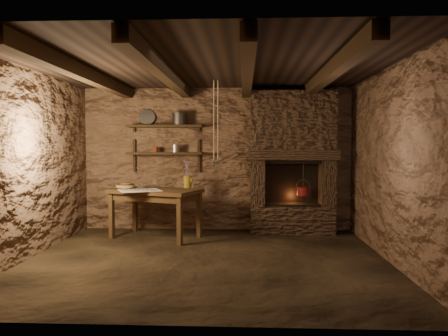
{
  "coord_description": "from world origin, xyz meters",
  "views": [
    {
      "loc": [
        0.47,
        -5.37,
        1.44
      ],
      "look_at": [
        0.18,
        0.9,
        1.11
      ],
      "focal_mm": 35.0,
      "sensor_mm": 36.0,
      "label": 1
    }
  ],
  "objects_px": {
    "wooden_bowl": "(125,187)",
    "red_pot": "(303,191)",
    "iron_stockpot": "(180,120)",
    "stoneware_jug": "(188,176)",
    "work_table": "(156,212)"
  },
  "relations": [
    {
      "from": "red_pot",
      "to": "stoneware_jug",
      "type": "bearing_deg",
      "value": -174.2
    },
    {
      "from": "work_table",
      "to": "wooden_bowl",
      "type": "relative_size",
      "value": 5.06
    },
    {
      "from": "stoneware_jug",
      "to": "iron_stockpot",
      "type": "distance_m",
      "value": 0.98
    },
    {
      "from": "work_table",
      "to": "red_pot",
      "type": "height_order",
      "value": "red_pot"
    },
    {
      "from": "stoneware_jug",
      "to": "wooden_bowl",
      "type": "relative_size",
      "value": 1.47
    },
    {
      "from": "stoneware_jug",
      "to": "iron_stockpot",
      "type": "height_order",
      "value": "iron_stockpot"
    },
    {
      "from": "wooden_bowl",
      "to": "red_pot",
      "type": "relative_size",
      "value": 0.55
    },
    {
      "from": "stoneware_jug",
      "to": "wooden_bowl",
      "type": "xyz_separation_m",
      "value": [
        -0.95,
        -0.21,
        -0.15
      ]
    },
    {
      "from": "work_table",
      "to": "stoneware_jug",
      "type": "distance_m",
      "value": 0.76
    },
    {
      "from": "work_table",
      "to": "stoneware_jug",
      "type": "relative_size",
      "value": 3.43
    },
    {
      "from": "wooden_bowl",
      "to": "iron_stockpot",
      "type": "distance_m",
      "value": 1.42
    },
    {
      "from": "stoneware_jug",
      "to": "red_pot",
      "type": "distance_m",
      "value": 1.88
    },
    {
      "from": "work_table",
      "to": "stoneware_jug",
      "type": "bearing_deg",
      "value": 49.08
    },
    {
      "from": "iron_stockpot",
      "to": "red_pot",
      "type": "xyz_separation_m",
      "value": [
        2.03,
        -0.12,
        -1.16
      ]
    },
    {
      "from": "wooden_bowl",
      "to": "iron_stockpot",
      "type": "height_order",
      "value": "iron_stockpot"
    }
  ]
}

